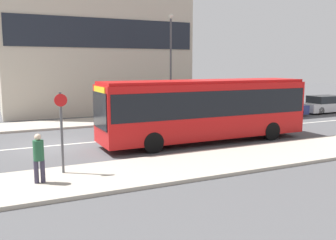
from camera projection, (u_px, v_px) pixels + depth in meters
name	position (u px, v px, depth m)	size (l,w,h in m)	color
ground_plane	(56.00, 145.00, 18.43)	(120.00, 120.00, 0.00)	#4F4F51
sidewalk_near	(86.00, 179.00, 12.84)	(44.00, 3.50, 0.13)	#B2A899
sidewalk_far	(40.00, 126.00, 24.00)	(44.00, 3.50, 0.13)	#B2A899
lane_centerline	(56.00, 145.00, 18.42)	(41.80, 0.16, 0.01)	silver
city_bus	(205.00, 107.00, 19.01)	(10.97, 2.50, 3.17)	red
parked_car_0	(223.00, 112.00, 26.40)	(4.26, 1.82, 1.33)	#4C5156
parked_car_1	(279.00, 108.00, 28.44)	(4.54, 1.70, 1.39)	navy
parked_car_2	(325.00, 105.00, 30.88)	(4.59, 1.87, 1.41)	silver
pedestrian_near_stop	(39.00, 155.00, 12.07)	(0.35, 0.34, 1.62)	#383347
bus_stop_sign	(62.00, 127.00, 13.08)	(0.44, 0.12, 2.87)	#4C4C51
street_lamp	(171.00, 56.00, 26.34)	(0.36, 0.36, 7.31)	#4C4C51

